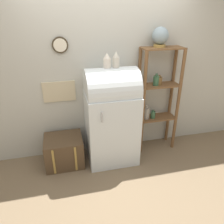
{
  "coord_description": "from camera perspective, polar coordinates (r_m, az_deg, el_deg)",
  "views": [
    {
      "loc": [
        -0.66,
        -2.53,
        2.15
      ],
      "look_at": [
        0.01,
        0.24,
        0.79
      ],
      "focal_mm": 35.0,
      "sensor_mm": 36.0,
      "label": 1
    }
  ],
  "objects": [
    {
      "name": "wall_back",
      "position": [
        3.28,
        -1.62,
        11.31
      ],
      "size": [
        7.0,
        0.09,
        2.7
      ],
      "color": "#B7B7AD",
      "rests_on": "ground_plane"
    },
    {
      "name": "vase_center",
      "position": [
        2.94,
        1.07,
        13.44
      ],
      "size": [
        0.09,
        0.09,
        0.21
      ],
      "color": "beige",
      "rests_on": "refrigerator"
    },
    {
      "name": "refrigerator",
      "position": [
        3.18,
        -0.17,
        -0.82
      ],
      "size": [
        0.73,
        0.65,
        1.44
      ],
      "color": "silver",
      "rests_on": "ground_plane"
    },
    {
      "name": "shelf_unit",
      "position": [
        3.47,
        11.79,
        4.15
      ],
      "size": [
        0.63,
        0.29,
        1.65
      ],
      "color": "brown",
      "rests_on": "ground_plane"
    },
    {
      "name": "globe",
      "position": [
        3.28,
        12.49,
        18.73
      ],
      "size": [
        0.23,
        0.23,
        0.27
      ],
      "color": "#AD8942",
      "rests_on": "shelf_unit"
    },
    {
      "name": "ground_plane",
      "position": [
        3.39,
        0.81,
        -13.95
      ],
      "size": [
        12.0,
        12.0,
        0.0
      ],
      "primitive_type": "plane",
      "color": "#7A664C"
    },
    {
      "name": "vase_left",
      "position": [
        2.92,
        -1.32,
        13.19
      ],
      "size": [
        0.1,
        0.1,
        0.19
      ],
      "color": "silver",
      "rests_on": "refrigerator"
    },
    {
      "name": "suitcase_trunk",
      "position": [
        3.4,
        -12.37,
        -9.82
      ],
      "size": [
        0.55,
        0.5,
        0.43
      ],
      "color": "brown",
      "rests_on": "ground_plane"
    }
  ]
}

